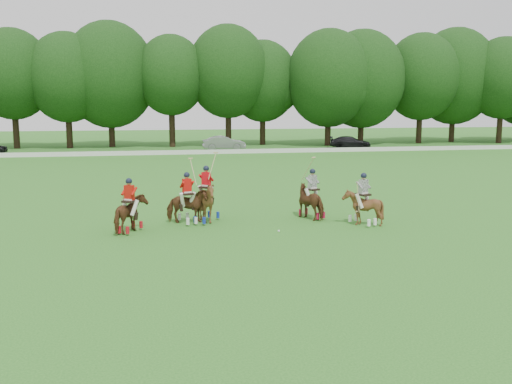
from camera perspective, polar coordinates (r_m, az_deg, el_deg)
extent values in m
plane|color=#26601B|center=(20.32, -2.37, -5.86)|extent=(180.00, 180.00, 0.00)
cylinder|color=black|center=(69.95, -22.89, 6.06)|extent=(0.70, 0.70, 4.98)
ellipsoid|color=black|center=(69.96, -23.18, 10.80)|extent=(8.80, 8.80, 10.12)
cylinder|color=black|center=(68.56, -18.19, 6.13)|extent=(0.70, 0.70, 4.64)
ellipsoid|color=black|center=(68.55, -18.42, 10.83)|extent=(8.80, 8.80, 10.13)
cylinder|color=black|center=(69.14, -14.24, 6.19)|extent=(0.70, 0.70, 4.31)
ellipsoid|color=black|center=(69.15, -14.44, 11.29)|extent=(10.67, 10.67, 12.27)
cylinder|color=black|center=(67.54, -8.39, 6.70)|extent=(0.70, 0.70, 5.24)
ellipsoid|color=black|center=(67.56, -8.50, 11.49)|extent=(8.06, 8.06, 9.26)
cylinder|color=black|center=(68.38, -2.78, 6.79)|extent=(0.70, 0.70, 5.19)
ellipsoid|color=black|center=(68.43, -2.82, 11.95)|extent=(9.50, 9.50, 10.92)
cylinder|color=black|center=(70.50, 0.66, 6.58)|extent=(0.70, 0.70, 4.48)
ellipsoid|color=black|center=(70.48, 0.67, 11.02)|extent=(8.60, 8.60, 9.89)
cylinder|color=black|center=(69.68, 7.20, 6.37)|extent=(0.70, 0.70, 4.21)
ellipsoid|color=black|center=(69.67, 7.29, 11.22)|extent=(10.11, 10.11, 11.63)
cylinder|color=black|center=(72.53, 10.44, 6.34)|extent=(0.70, 0.70, 4.07)
ellipsoid|color=black|center=(72.51, 10.57, 11.04)|extent=(10.46, 10.46, 12.03)
cylinder|color=black|center=(75.90, 16.00, 6.52)|extent=(0.70, 0.70, 4.79)
ellipsoid|color=black|center=(75.92, 16.20, 11.01)|extent=(9.47, 9.47, 10.89)
cylinder|color=black|center=(79.83, 19.01, 6.36)|extent=(0.70, 0.70, 4.44)
ellipsoid|color=black|center=(79.84, 19.24, 10.87)|extent=(10.84, 10.84, 12.47)
cylinder|color=black|center=(79.65, 23.18, 6.27)|extent=(0.70, 0.70, 4.86)
ellipsoid|color=black|center=(79.66, 23.44, 10.43)|extent=(8.94, 8.94, 10.28)
cube|color=white|center=(57.72, -7.88, 3.95)|extent=(120.00, 0.10, 0.44)
imported|color=gray|center=(62.62, -3.23, 4.91)|extent=(4.69, 1.71, 1.54)
imported|color=black|center=(66.11, 9.40, 4.94)|extent=(5.00, 3.21, 1.35)
imported|color=#542C16|center=(23.45, -12.49, -2.20)|extent=(1.53, 1.93, 1.49)
cube|color=black|center=(23.35, -12.53, -0.89)|extent=(0.65, 0.70, 0.08)
cylinder|color=tan|center=(23.52, -13.16, -1.04)|extent=(0.13, 0.20, 1.29)
imported|color=#542C16|center=(24.73, -6.88, -1.43)|extent=(1.80, 1.64, 1.52)
cube|color=black|center=(24.64, -6.91, -0.16)|extent=(0.57, 0.66, 0.08)
cylinder|color=tan|center=(24.61, -6.29, 2.01)|extent=(0.23, 0.75, 1.08)
imported|color=#542C16|center=(24.89, -4.97, -1.00)|extent=(2.11, 2.17, 1.80)
cube|color=black|center=(24.79, -4.99, 0.51)|extent=(0.68, 0.71, 0.08)
cylinder|color=tan|center=(24.53, -4.39, 2.60)|extent=(0.45, 0.66, 1.08)
imported|color=#542C16|center=(25.78, 5.63, -0.96)|extent=(1.59, 2.00, 1.54)
cube|color=black|center=(25.69, 5.65, 0.28)|extent=(0.65, 0.70, 0.08)
cylinder|color=tan|center=(25.36, 5.19, 2.27)|extent=(0.39, 0.70, 1.08)
imported|color=#542C16|center=(24.69, 10.63, -1.53)|extent=(1.69, 1.77, 1.53)
cube|color=black|center=(24.60, 10.67, -0.24)|extent=(0.63, 0.69, 0.08)
cylinder|color=tan|center=(24.40, 10.16, -0.49)|extent=(0.11, 0.20, 1.29)
sphere|color=white|center=(23.11, 2.29, -3.92)|extent=(0.09, 0.09, 0.09)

